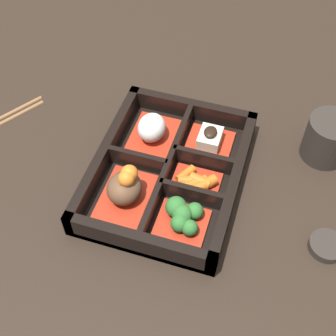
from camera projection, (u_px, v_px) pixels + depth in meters
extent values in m
plane|color=black|center=(168.00, 178.00, 0.70)|extent=(3.00, 3.00, 0.00)
cube|color=black|center=(168.00, 176.00, 0.69)|extent=(0.27, 0.21, 0.01)
cube|color=black|center=(233.00, 186.00, 0.66)|extent=(0.27, 0.01, 0.04)
cube|color=black|center=(106.00, 155.00, 0.70)|extent=(0.27, 0.01, 0.04)
cube|color=black|center=(139.00, 243.00, 0.61)|extent=(0.01, 0.21, 0.04)
cube|color=black|center=(192.00, 111.00, 0.76)|extent=(0.01, 0.21, 0.04)
cube|color=black|center=(167.00, 170.00, 0.68)|extent=(0.24, 0.01, 0.04)
cube|color=black|center=(191.00, 196.00, 0.65)|extent=(0.01, 0.09, 0.04)
cube|color=black|center=(203.00, 162.00, 0.69)|extent=(0.01, 0.09, 0.04)
cube|color=black|center=(139.00, 163.00, 0.69)|extent=(0.01, 0.09, 0.04)
cube|color=#B22D19|center=(125.00, 197.00, 0.66)|extent=(0.10, 0.07, 0.01)
ellipsoid|color=brown|center=(124.00, 188.00, 0.64)|extent=(0.05, 0.05, 0.04)
sphere|color=orange|center=(126.00, 179.00, 0.62)|extent=(0.02, 0.02, 0.02)
sphere|color=orange|center=(129.00, 173.00, 0.63)|extent=(0.02, 0.02, 0.02)
cube|color=#B22D19|center=(152.00, 138.00, 0.73)|extent=(0.10, 0.07, 0.01)
ellipsoid|color=silver|center=(152.00, 128.00, 0.71)|extent=(0.05, 0.04, 0.04)
cube|color=#B22D19|center=(182.00, 223.00, 0.63)|extent=(0.06, 0.07, 0.01)
sphere|color=#2D6B2D|center=(176.00, 207.00, 0.63)|extent=(0.03, 0.03, 0.03)
sphere|color=#2D6B2D|center=(195.00, 211.00, 0.63)|extent=(0.02, 0.02, 0.02)
sphere|color=#2D6B2D|center=(179.00, 223.00, 0.62)|extent=(0.02, 0.02, 0.02)
sphere|color=#2D6B2D|center=(190.00, 228.00, 0.61)|extent=(0.02, 0.02, 0.02)
sphere|color=#2D6B2D|center=(182.00, 214.00, 0.62)|extent=(0.03, 0.03, 0.03)
cube|color=#B22D19|center=(196.00, 182.00, 0.68)|extent=(0.04, 0.07, 0.01)
cylinder|color=#D1661E|center=(204.00, 185.00, 0.66)|extent=(0.04, 0.04, 0.02)
cylinder|color=#D1661E|center=(195.00, 183.00, 0.66)|extent=(0.03, 0.04, 0.01)
cylinder|color=#D1661E|center=(186.00, 172.00, 0.68)|extent=(0.03, 0.03, 0.01)
cylinder|color=#D1661E|center=(190.00, 180.00, 0.67)|extent=(0.02, 0.04, 0.01)
cylinder|color=#D1661E|center=(200.00, 181.00, 0.67)|extent=(0.02, 0.03, 0.02)
cube|color=#B22D19|center=(209.00, 144.00, 0.72)|extent=(0.07, 0.07, 0.01)
cube|color=beige|center=(210.00, 138.00, 0.71)|extent=(0.04, 0.03, 0.02)
ellipsoid|color=black|center=(211.00, 132.00, 0.70)|extent=(0.02, 0.02, 0.01)
cylinder|color=#2D2823|center=(328.00, 139.00, 0.70)|extent=(0.07, 0.07, 0.07)
cylinder|color=#597A38|center=(334.00, 124.00, 0.68)|extent=(0.06, 0.06, 0.01)
cylinder|color=#2D2823|center=(327.00, 246.00, 0.62)|extent=(0.05, 0.05, 0.01)
cylinder|color=black|center=(328.00, 244.00, 0.62)|extent=(0.03, 0.03, 0.00)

